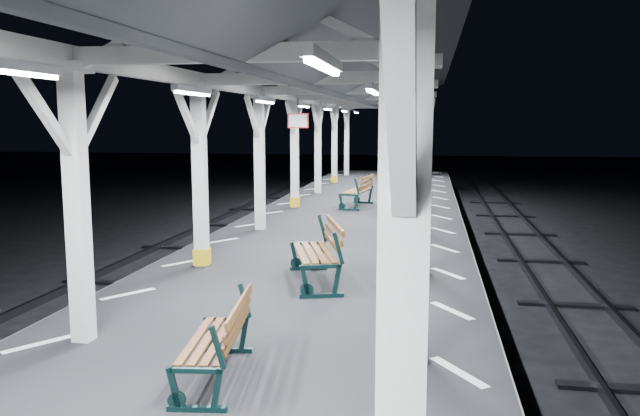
# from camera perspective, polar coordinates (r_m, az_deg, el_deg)

# --- Properties ---
(ground) EXTENTS (120.00, 120.00, 0.00)m
(ground) POSITION_cam_1_polar(r_m,az_deg,el_deg) (9.65, -3.40, -14.30)
(ground) COLOR black
(ground) RESTS_ON ground
(platform) EXTENTS (6.00, 50.00, 1.00)m
(platform) POSITION_cam_1_polar(r_m,az_deg,el_deg) (9.47, -3.42, -11.50)
(platform) COLOR black
(platform) RESTS_ON ground
(hazard_stripes_left) EXTENTS (1.00, 48.00, 0.01)m
(hazard_stripes_left) POSITION_cam_1_polar(r_m,az_deg,el_deg) (10.15, -17.14, -7.53)
(hazard_stripes_left) COLOR silver
(hazard_stripes_left) RESTS_ON platform
(hazard_stripes_right) EXTENTS (1.00, 48.00, 0.01)m
(hazard_stripes_right) POSITION_cam_1_polar(r_m,az_deg,el_deg) (9.08, 11.96, -9.17)
(hazard_stripes_right) COLOR silver
(hazard_stripes_right) RESTS_ON platform
(canopy) EXTENTS (5.40, 49.00, 4.65)m
(canopy) POSITION_cam_1_polar(r_m,az_deg,el_deg) (8.96, -3.66, 13.74)
(canopy) COLOR silver
(canopy) RESTS_ON platform
(bench_near) EXTENTS (0.77, 1.60, 0.83)m
(bench_near) POSITION_cam_1_polar(r_m,az_deg,el_deg) (6.60, -8.96, -11.64)
(bench_near) COLOR black
(bench_near) RESTS_ON platform
(bench_mid) EXTENTS (1.21, 2.00, 1.02)m
(bench_mid) POSITION_cam_1_polar(r_m,az_deg,el_deg) (10.27, 0.10, -3.91)
(bench_mid) COLOR black
(bench_mid) RESTS_ON platform
(bench_far) EXTENTS (0.93, 1.90, 0.99)m
(bench_far) POSITION_cam_1_polar(r_m,az_deg,el_deg) (19.42, 3.67, 1.63)
(bench_far) COLOR black
(bench_far) RESTS_ON platform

